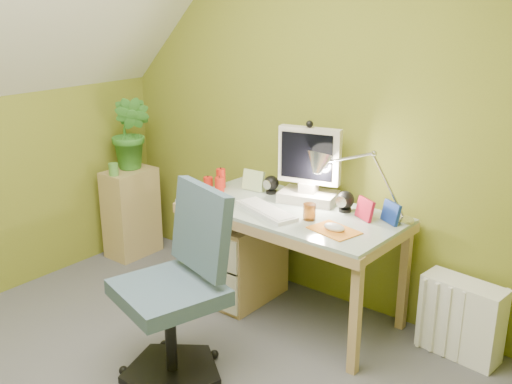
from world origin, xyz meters
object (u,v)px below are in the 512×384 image
Objects in this scene: task_chair at (168,288)px; side_ledge at (131,213)px; desk at (290,263)px; monitor at (309,163)px; desk_lamp at (377,169)px; potted_plant at (131,133)px; radiator at (461,318)px.

side_ledge is at bearing 162.29° from task_chair.
desk is at bearing -0.45° from side_ledge.
side_ledge is at bearing 172.09° from monitor.
monitor is 0.86× the size of desk_lamp.
potted_plant is at bearing -163.46° from desk_lamp.
task_chair is (-0.12, -0.90, 0.16)m from desk.
monitor is at bearing -166.96° from desk_lamp.
desk_lamp reaches higher than desk.
radiator is (0.54, 0.05, -0.77)m from desk_lamp.
desk is 0.62m from monitor.
desk is 2.31× the size of desk_lamp.
desk is 0.92m from task_chair.
side_ledge is 1.52× the size of radiator.
potted_plant is at bearing 170.18° from monitor.
desk_lamp is 1.03× the size of potted_plant.
side_ledge is at bearing -178.59° from desk.
potted_plant is 0.54× the size of task_chair.
radiator is (2.47, 0.22, -0.11)m from side_ledge.
monitor is 0.89× the size of potted_plant.
potted_plant is 1.25× the size of radiator.
monitor reaches higher than radiator.
radiator is (0.99, 0.05, -0.73)m from monitor.
task_chair is (1.37, -0.96, -0.44)m from potted_plant.
potted_plant is 2.58m from radiator.
side_ledge is (-1.93, -0.17, -0.65)m from desk_lamp.
task_chair is at bearing -110.48° from monitor.
potted_plant is (-1.48, -0.12, -0.00)m from monitor.
monitor reaches higher than desk.
desk_lamp is 1.31m from task_chair.
task_chair is at bearing -104.60° from desk_lamp.
desk is 1.29× the size of task_chair.
potted_plant is at bearing 90.00° from side_ledge.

